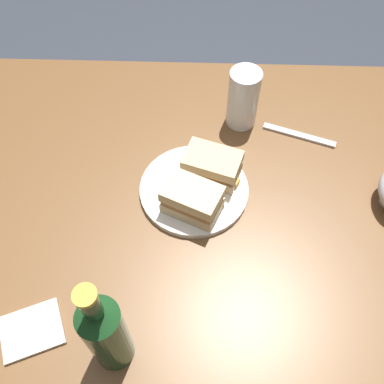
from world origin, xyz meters
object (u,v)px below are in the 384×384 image
Objects in this scene: plate at (194,189)px; sandwich_half_left at (192,200)px; sandwich_half_right at (212,166)px; cider_bottle at (105,332)px; pint_glass at (243,102)px; fork at (299,135)px; napkin at (32,330)px.

plate is 1.75× the size of sandwich_half_left.
sandwich_half_right is 0.50× the size of cider_bottle.
sandwich_half_left is 0.99× the size of sandwich_half_right.
pint_glass is 0.85× the size of fork.
napkin is at bearing -126.47° from pint_glass.
sandwich_half_right is 0.78× the size of fork.
pint_glass is 0.16m from fork.
napkin is 0.61× the size of fork.
sandwich_half_right is at bearing -111.59° from pint_glass.
fork is (0.38, 0.53, -0.11)m from cider_bottle.
sandwich_half_left is at bearing -119.16° from fork.
sandwich_half_right reaches higher than fork.
cider_bottle is (-0.17, -0.39, 0.07)m from sandwich_half_right.
sandwich_half_right reaches higher than napkin.
fork is (0.25, 0.17, -0.00)m from plate.
plate is 2.21× the size of napkin.
fork is at bearing 42.31° from napkin.
sandwich_half_left is 0.33m from cider_bottle.
plate is at bearing -135.37° from sandwich_half_right.
pint_glass is at bearing 67.13° from cider_bottle.
plate is at bearing -126.53° from fork.
sandwich_half_right is at bearing -128.77° from fork.
plate is 0.87× the size of cider_bottle.
sandwich_half_right is 0.92× the size of pint_glass.
plate reaches higher than napkin.
plate is 0.31m from fork.
napkin is at bearing -131.97° from plate.
sandwich_half_right is (0.04, 0.09, -0.00)m from sandwich_half_left.
fork is at bearing 53.81° from cider_bottle.
cider_bottle reaches higher than sandwich_half_right.
sandwich_half_left is 0.10m from sandwich_half_right.
sandwich_half_left is 0.50× the size of cider_bottle.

